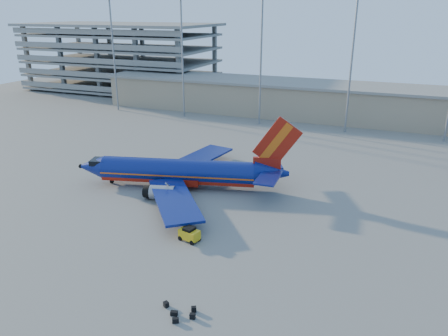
{
  "coord_description": "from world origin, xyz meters",
  "views": [
    {
      "loc": [
        25.23,
        -51.35,
        25.79
      ],
      "look_at": [
        2.92,
        3.94,
        4.0
      ],
      "focal_mm": 35.0,
      "sensor_mm": 36.0,
      "label": 1
    }
  ],
  "objects": [
    {
      "name": "ground",
      "position": [
        0.0,
        0.0,
        0.0
      ],
      "size": [
        220.0,
        220.0,
        0.0
      ],
      "primitive_type": "plane",
      "color": "slate",
      "rests_on": "ground"
    },
    {
      "name": "light_mast_row",
      "position": [
        5.0,
        46.0,
        17.55
      ],
      "size": [
        101.6,
        1.6,
        28.65
      ],
      "color": "gray",
      "rests_on": "ground"
    },
    {
      "name": "terminal_building",
      "position": [
        10.0,
        58.0,
        4.32
      ],
      "size": [
        122.0,
        16.0,
        8.5
      ],
      "color": "gray",
      "rests_on": "ground"
    },
    {
      "name": "aircraft_main",
      "position": [
        -3.74,
        3.89,
        2.47
      ],
      "size": [
        33.56,
        31.86,
        11.58
      ],
      "rotation": [
        0.0,
        0.0,
        0.25
      ],
      "color": "navy",
      "rests_on": "ground"
    },
    {
      "name": "parking_garage",
      "position": [
        -62.0,
        74.05,
        11.73
      ],
      "size": [
        62.0,
        32.0,
        21.4
      ],
      "color": "slate",
      "rests_on": "ground"
    },
    {
      "name": "luggage_pile",
      "position": [
        9.5,
        -22.98,
        0.24
      ],
      "size": [
        3.55,
        2.43,
        0.55
      ],
      "color": "black",
      "rests_on": "ground"
    },
    {
      "name": "baggage_tug",
      "position": [
        4.42,
        -10.67,
        0.9
      ],
      "size": [
        2.69,
        2.0,
        1.73
      ],
      "rotation": [
        0.0,
        0.0,
        -0.25
      ],
      "color": "gold",
      "rests_on": "ground"
    }
  ]
}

